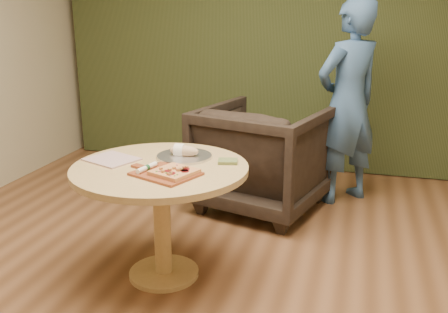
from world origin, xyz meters
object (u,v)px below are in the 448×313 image
flatbread_pizza (174,172)px  bread_roll (183,151)px  pedestal_table (161,187)px  armchair (263,152)px  pizza_paddle (165,173)px  cutlery_roll (147,168)px  person_standing (348,103)px  serving_tray (184,156)px

flatbread_pizza → bread_roll: bread_roll is taller
pedestal_table → armchair: (0.38, 1.31, -0.11)m
armchair → pizza_paddle: bearing=94.1°
flatbread_pizza → pedestal_table: bearing=134.4°
flatbread_pizza → cutlery_roll: (-0.18, 0.02, 0.00)m
cutlery_roll → bread_roll: bearing=87.8°
bread_roll → person_standing: size_ratio=0.11×
pizza_paddle → person_standing: person_standing is taller
flatbread_pizza → person_standing: person_standing is taller
pedestal_table → person_standing: (1.04, 1.69, 0.28)m
pizza_paddle → cutlery_roll: (-0.11, 0.01, 0.02)m
serving_tray → pedestal_table: bearing=-111.5°
pedestal_table → flatbread_pizza: (0.16, -0.16, 0.17)m
pedestal_table → pizza_paddle: bearing=-58.7°
person_standing → serving_tray: bearing=12.6°
pedestal_table → serving_tray: 0.27m
pizza_paddle → bread_roll: bearing=114.7°
flatbread_pizza → person_standing: bearing=64.5°
flatbread_pizza → cutlery_roll: 0.18m
flatbread_pizza → person_standing: size_ratio=0.16×
bread_roll → pizza_paddle: bearing=-87.2°
serving_tray → flatbread_pizza: bearing=-78.5°
cutlery_roll → serving_tray: size_ratio=0.56×
pedestal_table → cutlery_roll: bearing=-99.4°
person_standing → pizza_paddle: bearing=18.2°
cutlery_roll → bread_roll: 0.36m
flatbread_pizza → person_standing: (0.89, 1.85, 0.11)m
serving_tray → person_standing: size_ratio=0.20×
flatbread_pizza → armchair: size_ratio=0.29×
pizza_paddle → armchair: 1.51m
cutlery_roll → serving_tray: bearing=86.5°
serving_tray → armchair: 1.17m
flatbread_pizza → bread_roll: bearing=102.8°
flatbread_pizza → cutlery_roll: size_ratio=1.45×
flatbread_pizza → cutlery_roll: bearing=173.3°
pedestal_table → bread_roll: (0.07, 0.21, 0.18)m
pizza_paddle → armchair: armchair is taller
serving_tray → bread_roll: 0.04m
pedestal_table → serving_tray: (0.08, 0.21, 0.15)m
serving_tray → armchair: bearing=74.8°
pedestal_table → serving_tray: serving_tray is taller
pizza_paddle → cutlery_roll: size_ratio=2.40×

